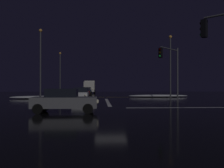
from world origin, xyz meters
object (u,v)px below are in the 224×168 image
sedan_red (83,93)px  streetlamp_right_near (170,62)px  streetlamp_left_near (40,59)px  sedan_black (86,91)px  sedan_white (81,94)px  sedan_green (85,92)px  streetlamp_left_far (60,70)px  sedan_gray_crossing (64,100)px  box_truck (90,86)px  sedan_blue (87,91)px  traffic_signal_ne (171,64)px

sedan_red → streetlamp_right_near: streetlamp_right_near is taller
streetlamp_left_near → sedan_black: bearing=69.5°
sedan_white → sedan_red: same height
sedan_white → sedan_green: same height
sedan_red → streetlamp_left_far: streetlamp_left_far is taller
sedan_red → streetlamp_left_far: 14.52m
sedan_white → streetlamp_left_near: (-5.55, 2.87, 4.56)m
sedan_green → streetlamp_right_near: size_ratio=0.50×
sedan_green → sedan_gray_crossing: 24.98m
sedan_red → box_truck: size_ratio=0.52×
sedan_black → streetlamp_right_near: (12.28, -13.80, 4.22)m
sedan_white → streetlamp_left_far: size_ratio=0.51×
box_truck → streetlamp_right_near: bearing=-66.1°
sedan_white → box_truck: size_ratio=0.52×
sedan_green → streetlamp_right_near: bearing=-35.2°
sedan_black → box_truck: box_truck is taller
sedan_black → sedan_blue: size_ratio=1.00×
sedan_white → streetlamp_left_near: streetlamp_left_near is taller
sedan_gray_crossing → traffic_signal_ne: (10.08, 10.13, 3.39)m
sedan_red → sedan_blue: same height
streetlamp_left_near → traffic_signal_ne: bearing=-22.1°
sedan_green → sedan_blue: bearing=91.2°
streetlamp_left_near → streetlamp_right_near: streetlamp_left_near is taller
sedan_white → streetlamp_left_near: size_ratio=0.46×
sedan_white → sedan_black: same height
sedan_red → streetlamp_right_near: (11.97, -3.19, 4.22)m
sedan_black → streetlamp_left_far: bearing=156.9°
sedan_red → box_truck: 24.05m
streetlamp_left_near → streetlamp_right_near: size_ratio=1.08×
streetlamp_right_near → sedan_white: bearing=-166.4°
sedan_gray_crossing → streetlamp_right_near: 20.76m
streetlamp_left_far → streetlamp_right_near: size_ratio=0.98×
sedan_white → sedan_blue: same height
sedan_gray_crossing → sedan_blue: bearing=90.6°
box_truck → streetlamp_left_far: streetlamp_left_far is taller
traffic_signal_ne → streetlamp_left_far: 27.25m
sedan_white → sedan_gray_crossing: same height
box_truck → streetlamp_left_near: size_ratio=0.89×
traffic_signal_ne → streetlamp_left_far: streetlamp_left_far is taller
sedan_white → sedan_green: 11.38m
sedan_white → traffic_signal_ne: (10.05, -3.47, 3.39)m
streetlamp_left_far → streetlamp_left_near: bearing=-90.0°
sedan_red → sedan_green: size_ratio=1.00×
sedan_white → sedan_green: bearing=91.0°
streetlamp_left_far → sedan_black: bearing=-23.1°
sedan_blue → box_truck: box_truck is taller
sedan_black → streetlamp_left_near: bearing=-110.5°
sedan_blue → streetlamp_left_far: streetlamp_left_far is taller
sedan_red → streetlamp_left_near: 7.80m
sedan_white → sedan_red: 6.06m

